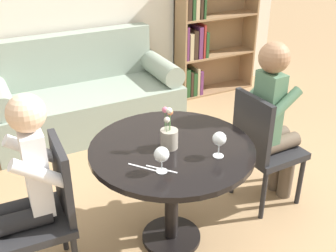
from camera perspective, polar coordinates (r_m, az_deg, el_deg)
The scene contains 13 objects.
ground_plane at distance 3.00m, azimuth 0.45°, elevation -14.94°, with size 16.00×16.00×0.00m, color tan.
round_table at distance 2.63m, azimuth 0.50°, elevation -5.29°, with size 1.02×1.02×0.73m.
couch at distance 4.31m, azimuth -11.11°, elevation 3.60°, with size 1.83×0.80×0.92m.
bookshelf_right at distance 5.02m, azimuth 5.02°, elevation 11.86°, with size 0.98×0.28×1.38m.
chair_left at distance 2.54m, azimuth -16.29°, elevation -10.79°, with size 0.44×0.44×0.90m.
chair_right at distance 3.12m, azimuth 12.68°, elevation -2.53°, with size 0.44×0.44×0.90m.
person_left at distance 2.45m, azimuth -18.84°, elevation -8.37°, with size 0.43×0.35×1.21m.
person_right at distance 3.09m, azimuth 14.21°, elevation 0.84°, with size 0.43×0.35×1.26m.
wine_glass_left at distance 2.28m, azimuth -0.87°, elevation -3.98°, with size 0.09×0.09×0.15m.
wine_glass_right at distance 2.43m, azimuth 6.96°, elevation -1.83°, with size 0.08×0.08×0.16m.
flower_vase at distance 2.51m, azimuth 0.17°, elevation -1.36°, with size 0.11×0.11×0.27m.
knife_left_setting at distance 2.37m, azimuth -3.37°, elevation -5.64°, with size 0.13×0.16×0.00m.
fork_left_setting at distance 2.35m, azimuth -0.88°, elevation -5.86°, with size 0.13×0.15×0.00m.
Camera 1 is at (-1.03, -1.95, 2.03)m, focal length 45.00 mm.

